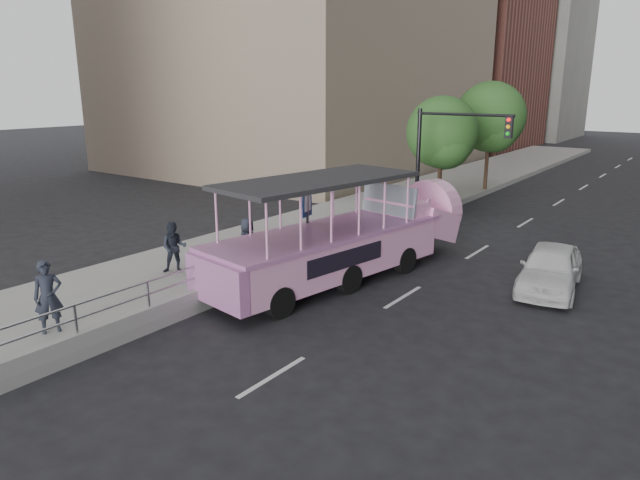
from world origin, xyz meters
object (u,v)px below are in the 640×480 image
(pedestrian_near, at_px, (48,297))
(pedestrian_mid, at_px, (174,247))
(duck_boat, at_px, (349,239))
(car, at_px, (550,268))
(parking_sign, at_px, (307,221))
(pedestrian_far, at_px, (247,242))
(street_tree_near, at_px, (443,135))
(street_tree_far, at_px, (491,120))
(traffic_signal, at_px, (444,150))

(pedestrian_near, relative_size, pedestrian_mid, 1.10)
(duck_boat, height_order, pedestrian_near, duck_boat)
(car, bearing_deg, pedestrian_near, -136.30)
(pedestrian_mid, bearing_deg, car, -10.81)
(car, bearing_deg, parking_sign, -163.53)
(duck_boat, height_order, pedestrian_far, duck_boat)
(pedestrian_mid, bearing_deg, street_tree_near, 38.13)
(street_tree_near, bearing_deg, street_tree_far, 88.09)
(car, height_order, street_tree_far, street_tree_far)
(parking_sign, xyz_separation_m, street_tree_far, (-0.44, 17.84, 2.48))
(duck_boat, height_order, street_tree_near, street_tree_near)
(street_tree_near, bearing_deg, traffic_signal, -65.02)
(parking_sign, bearing_deg, car, 24.44)
(parking_sign, bearing_deg, pedestrian_far, -143.34)
(pedestrian_near, relative_size, street_tree_far, 0.28)
(duck_boat, bearing_deg, parking_sign, -152.25)
(pedestrian_mid, xyz_separation_m, pedestrian_far, (1.42, 1.88, -0.02))
(street_tree_near, xyz_separation_m, street_tree_far, (0.20, 6.00, 0.49))
(duck_boat, bearing_deg, pedestrian_far, -146.98)
(duck_boat, bearing_deg, street_tree_near, 99.45)
(car, height_order, pedestrian_near, pedestrian_near)
(duck_boat, relative_size, pedestrian_far, 6.53)
(pedestrian_mid, xyz_separation_m, street_tree_near, (2.39, 14.92, 2.69))
(pedestrian_near, bearing_deg, pedestrian_mid, 37.25)
(traffic_signal, bearing_deg, street_tree_far, 98.43)
(street_tree_near, bearing_deg, pedestrian_far, -94.21)
(car, height_order, parking_sign, parking_sign)
(pedestrian_near, height_order, parking_sign, parking_sign)
(pedestrian_mid, xyz_separation_m, street_tree_far, (2.59, 20.92, 3.18))
(traffic_signal, bearing_deg, pedestrian_near, -99.58)
(parking_sign, relative_size, street_tree_near, 0.51)
(car, height_order, pedestrian_far, pedestrian_far)
(car, bearing_deg, traffic_signal, 131.09)
(car, distance_m, pedestrian_far, 9.65)
(pedestrian_near, distance_m, street_tree_far, 26.02)
(pedestrian_mid, bearing_deg, street_tree_far, 40.17)
(pedestrian_far, height_order, street_tree_far, street_tree_far)
(pedestrian_near, xyz_separation_m, traffic_signal, (2.76, 16.37, 2.29))
(duck_boat, bearing_deg, car, 23.71)
(pedestrian_mid, relative_size, parking_sign, 0.56)
(car, distance_m, pedestrian_mid, 11.82)
(pedestrian_near, distance_m, pedestrian_far, 6.76)
(car, xyz_separation_m, pedestrian_near, (-8.80, -11.13, 0.50))
(pedestrian_far, relative_size, parking_sign, 0.55)
(car, distance_m, street_tree_far, 16.83)
(traffic_signal, bearing_deg, parking_sign, -96.48)
(pedestrian_far, distance_m, street_tree_near, 13.35)
(duck_boat, relative_size, parking_sign, 3.60)
(pedestrian_near, relative_size, street_tree_near, 0.32)
(car, distance_m, parking_sign, 7.76)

